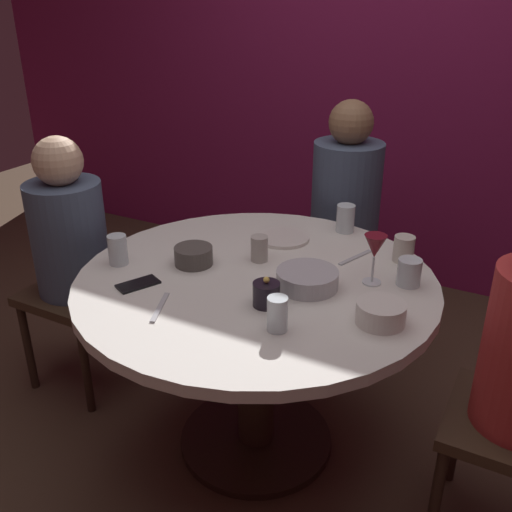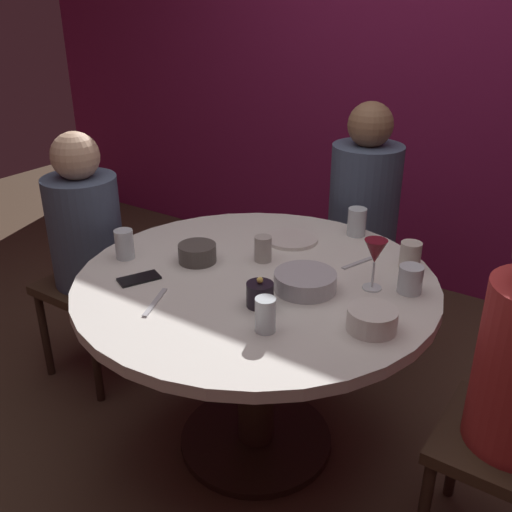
{
  "view_description": "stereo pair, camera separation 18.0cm",
  "coord_description": "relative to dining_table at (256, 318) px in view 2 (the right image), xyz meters",
  "views": [
    {
      "loc": [
        0.84,
        -1.57,
        1.65
      ],
      "look_at": [
        0.0,
        0.0,
        0.82
      ],
      "focal_mm": 40.27,
      "sensor_mm": 36.0,
      "label": 1
    },
    {
      "loc": [
        1.0,
        -1.47,
        1.65
      ],
      "look_at": [
        0.0,
        0.0,
        0.82
      ],
      "focal_mm": 40.27,
      "sensor_mm": 36.0,
      "label": 2
    }
  ],
  "objects": [
    {
      "name": "cup_by_right_diner",
      "position": [
        -0.49,
        -0.14,
        0.22
      ],
      "size": [
        0.07,
        0.07,
        0.11
      ],
      "primitive_type": "cylinder",
      "color": "silver",
      "rests_on": "dining_table"
    },
    {
      "name": "dining_table",
      "position": [
        0.0,
        0.0,
        0.0
      ],
      "size": [
        1.26,
        1.26,
        0.74
      ],
      "color": "silver",
      "rests_on": "ground"
    },
    {
      "name": "bowl_serving_large",
      "position": [
        0.19,
        0.02,
        0.19
      ],
      "size": [
        0.21,
        0.21,
        0.06
      ],
      "primitive_type": "cylinder",
      "color": "#B7B7BC",
      "rests_on": "dining_table"
    },
    {
      "name": "seated_diner_back",
      "position": [
        0.0,
        0.9,
        0.17
      ],
      "size": [
        0.4,
        0.4,
        1.21
      ],
      "rotation": [
        0.0,
        0.0,
        4.71
      ],
      "color": "#3F2D1E",
      "rests_on": "ground"
    },
    {
      "name": "knife_near_plate",
      "position": [
        -0.16,
        -0.33,
        0.17
      ],
      "size": [
        0.08,
        0.17,
        0.01
      ],
      "primitive_type": "cube",
      "rotation": [
        0.0,
        0.0,
        0.38
      ],
      "color": "#B7B7BC",
      "rests_on": "dining_table"
    },
    {
      "name": "cup_near_candle",
      "position": [
        0.48,
        0.19,
        0.21
      ],
      "size": [
        0.08,
        0.08,
        0.09
      ],
      "primitive_type": "cylinder",
      "color": "silver",
      "rests_on": "dining_table"
    },
    {
      "name": "cell_phone",
      "position": [
        -0.32,
        -0.24,
        0.17
      ],
      "size": [
        0.12,
        0.16,
        0.01
      ],
      "primitive_type": "cube",
      "rotation": [
        0.0,
        0.0,
        5.84
      ],
      "color": "black",
      "rests_on": "dining_table"
    },
    {
      "name": "cup_center_front",
      "position": [
        0.22,
        -0.27,
        0.22
      ],
      "size": [
        0.06,
        0.06,
        0.11
      ],
      "primitive_type": "cylinder",
      "color": "silver",
      "rests_on": "dining_table"
    },
    {
      "name": "ground_plane",
      "position": [
        0.0,
        0.0,
        -0.58
      ],
      "size": [
        8.0,
        8.0,
        0.0
      ],
      "primitive_type": "plane",
      "color": "#4C3828"
    },
    {
      "name": "dinner_plate",
      "position": [
        -0.06,
        0.34,
        0.17
      ],
      "size": [
        0.21,
        0.21,
        0.01
      ],
      "primitive_type": "cylinder",
      "color": "silver",
      "rests_on": "dining_table"
    },
    {
      "name": "wine_glass",
      "position": [
        0.37,
        0.15,
        0.29
      ],
      "size": [
        0.08,
        0.08,
        0.18
      ],
      "color": "silver",
      "rests_on": "dining_table"
    },
    {
      "name": "candle_holder",
      "position": [
        0.12,
        -0.16,
        0.2
      ],
      "size": [
        0.09,
        0.09,
        0.1
      ],
      "color": "black",
      "rests_on": "dining_table"
    },
    {
      "name": "bowl_salad_center",
      "position": [
        0.47,
        -0.09,
        0.2
      ],
      "size": [
        0.15,
        0.15,
        0.07
      ],
      "primitive_type": "cylinder",
      "color": "silver",
      "rests_on": "dining_table"
    },
    {
      "name": "cup_by_left_diner",
      "position": [
        0.41,
        0.37,
        0.21
      ],
      "size": [
        0.08,
        0.08,
        0.1
      ],
      "primitive_type": "cylinder",
      "color": "beige",
      "rests_on": "dining_table"
    },
    {
      "name": "bowl_small_white",
      "position": [
        -0.25,
        -0.02,
        0.2
      ],
      "size": [
        0.14,
        0.14,
        0.07
      ],
      "primitive_type": "cylinder",
      "color": "#4C4742",
      "rests_on": "dining_table"
    },
    {
      "name": "fork_near_plate",
      "position": [
        0.25,
        0.31,
        0.17
      ],
      "size": [
        0.07,
        0.18,
        0.01
      ],
      "primitive_type": "cube",
      "rotation": [
        0.0,
        0.0,
        -0.33
      ],
      "color": "#B7B7BC",
      "rests_on": "dining_table"
    },
    {
      "name": "cup_far_edge",
      "position": [
        0.13,
        0.54,
        0.22
      ],
      "size": [
        0.07,
        0.07,
        0.11
      ],
      "primitive_type": "cylinder",
      "color": "silver",
      "rests_on": "dining_table"
    },
    {
      "name": "back_wall",
      "position": [
        0.0,
        1.76,
        0.72
      ],
      "size": [
        6.0,
        0.1,
        2.6
      ],
      "primitive_type": "cube",
      "color": "maroon",
      "rests_on": "ground"
    },
    {
      "name": "cup_beside_wine",
      "position": [
        -0.05,
        0.12,
        0.21
      ],
      "size": [
        0.06,
        0.06,
        0.09
      ],
      "primitive_type": "cylinder",
      "color": "#B2ADA3",
      "rests_on": "dining_table"
    },
    {
      "name": "seated_diner_left",
      "position": [
        -0.88,
        0.0,
        0.13
      ],
      "size": [
        0.4,
        0.4,
        1.14
      ],
      "rotation": [
        0.0,
        0.0,
        6.28
      ],
      "color": "#3F2D1E",
      "rests_on": "ground"
    }
  ]
}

